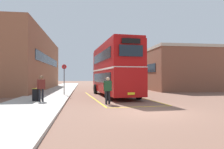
{
  "coord_description": "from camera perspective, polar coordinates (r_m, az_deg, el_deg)",
  "views": [
    {
      "loc": [
        -3.36,
        -10.17,
        1.78
      ],
      "look_at": [
        -0.28,
        11.79,
        2.04
      ],
      "focal_mm": 33.35,
      "sensor_mm": 36.0,
      "label": 1
    }
  ],
  "objects": [
    {
      "name": "sidewalk_left",
      "position": [
        27.21,
        -14.63,
        -4.26
      ],
      "size": [
        4.0,
        57.6,
        0.14
      ],
      "primitive_type": "cube",
      "color": "#B2ADA3",
      "rests_on": "ground"
    },
    {
      "name": "bay_marking_yellow",
      "position": [
        17.51,
        1.72,
        -6.5
      ],
      "size": [
        5.23,
        12.49,
        0.01
      ],
      "color": "gold",
      "rests_on": "ground"
    },
    {
      "name": "depot_building_right",
      "position": [
        33.36,
        15.55,
        1.19
      ],
      "size": [
        9.05,
        16.05,
        5.7
      ],
      "color": "brown",
      "rests_on": "ground"
    },
    {
      "name": "single_deck_bus",
      "position": [
        36.79,
        0.51,
        -0.9
      ],
      "size": [
        2.9,
        9.87,
        3.02
      ],
      "color": "black",
      "rests_on": "ground"
    },
    {
      "name": "brick_building_left",
      "position": [
        31.04,
        -21.77,
        2.93
      ],
      "size": [
        5.37,
        22.44,
        7.41
      ],
      "color": "brown",
      "rests_on": "ground"
    },
    {
      "name": "litter_bin",
      "position": [
        15.3,
        -20.11,
        -5.17
      ],
      "size": [
        0.55,
        0.55,
        0.86
      ],
      "color": "black",
      "rests_on": "sidewalk_left"
    },
    {
      "name": "double_decker_bus",
      "position": [
        19.3,
        0.53,
        1.5
      ],
      "size": [
        3.44,
        10.32,
        4.75
      ],
      "color": "black",
      "rests_on": "ground"
    },
    {
      "name": "pedestrian_boarding",
      "position": [
        13.59,
        -1.17,
        -3.82
      ],
      "size": [
        0.55,
        0.42,
        1.77
      ],
      "color": "black",
      "rests_on": "ground"
    },
    {
      "name": "pedestrian_waiting_near",
      "position": [
        14.74,
        -18.85,
        -3.12
      ],
      "size": [
        0.52,
        0.48,
        1.73
      ],
      "color": "black",
      "rests_on": "sidewalk_left"
    },
    {
      "name": "bus_stop_sign",
      "position": [
        19.96,
        -12.98,
        -0.52
      ],
      "size": [
        0.44,
        0.1,
        2.82
      ],
      "color": "#4C4C51",
      "rests_on": "sidewalk_left"
    },
    {
      "name": "ground_plane",
      "position": [
        24.86,
        -0.19,
        -4.79
      ],
      "size": [
        135.6,
        135.6,
        0.0
      ],
      "primitive_type": "plane",
      "color": "brown"
    }
  ]
}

